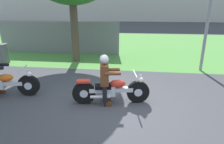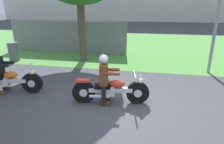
{
  "view_description": "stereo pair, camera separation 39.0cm",
  "coord_description": "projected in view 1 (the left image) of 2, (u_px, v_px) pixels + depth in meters",
  "views": [
    {
      "loc": [
        0.57,
        -4.72,
        2.59
      ],
      "look_at": [
        -0.07,
        0.38,
        0.85
      ],
      "focal_mm": 31.21,
      "sensor_mm": 36.0,
      "label": 1
    },
    {
      "loc": [
        0.95,
        -4.66,
        2.59
      ],
      "look_at": [
        -0.07,
        0.38,
        0.85
      ],
      "focal_mm": 31.21,
      "sensor_mm": 36.0,
      "label": 2
    }
  ],
  "objects": [
    {
      "name": "ground",
      "position": [
        113.0,
        106.0,
        5.33
      ],
      "size": [
        120.0,
        120.0,
        0.0
      ],
      "primitive_type": "plane",
      "color": "#424247"
    },
    {
      "name": "grass_verge",
      "position": [
        128.0,
        45.0,
        13.89
      ],
      "size": [
        60.0,
        12.0,
        0.01
      ],
      "primitive_type": "cube",
      "color": "#549342",
      "rests_on": "ground"
    },
    {
      "name": "motorcycle_lead",
      "position": [
        111.0,
        90.0,
        5.39
      ],
      "size": [
        2.13,
        0.72,
        0.88
      ],
      "rotation": [
        0.0,
        0.0,
        0.18
      ],
      "color": "black",
      "rests_on": "ground"
    },
    {
      "name": "rider_lead",
      "position": [
        105.0,
        76.0,
        5.24
      ],
      "size": [
        0.6,
        0.52,
        1.4
      ],
      "rotation": [
        0.0,
        0.0,
        0.18
      ],
      "color": "black",
      "rests_on": "ground"
    },
    {
      "name": "motorcycle_follow",
      "position": [
        1.0,
        84.0,
        5.81
      ],
      "size": [
        2.27,
        0.73,
        0.88
      ],
      "rotation": [
        0.0,
        0.0,
        0.18
      ],
      "color": "black",
      "rests_on": "ground"
    },
    {
      "name": "trash_can",
      "position": [
        3.0,
        54.0,
        9.24
      ],
      "size": [
        0.48,
        0.48,
        0.92
      ],
      "primitive_type": "cylinder",
      "color": "#595E5B",
      "rests_on": "ground"
    },
    {
      "name": "fence_segment",
      "position": [
        58.0,
        38.0,
        11.06
      ],
      "size": [
        7.0,
        0.06,
        1.8
      ],
      "primitive_type": "cube",
      "color": "slate",
      "rests_on": "ground"
    }
  ]
}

